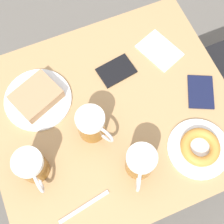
# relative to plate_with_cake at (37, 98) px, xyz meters

# --- Properties ---
(ground_plane) EXTENTS (8.00, 8.00, 0.00)m
(ground_plane) POSITION_rel_plate_with_cake_xyz_m (0.15, 0.22, -0.72)
(ground_plane) COLOR #666059
(table) EXTENTS (0.75, 0.84, 0.70)m
(table) POSITION_rel_plate_with_cake_xyz_m (0.15, 0.22, -0.09)
(table) COLOR tan
(table) RESTS_ON ground_plane
(plate_with_cake) EXTENTS (0.23, 0.23, 0.05)m
(plate_with_cake) POSITION_rel_plate_with_cake_xyz_m (0.00, 0.00, 0.00)
(plate_with_cake) COLOR white
(plate_with_cake) RESTS_ON table
(plate_with_donut) EXTENTS (0.20, 0.20, 0.04)m
(plate_with_donut) POSITION_rel_plate_with_cake_xyz_m (0.37, 0.43, -0.00)
(plate_with_donut) COLOR white
(plate_with_donut) RESTS_ON table
(beer_mug_left) EXTENTS (0.13, 0.09, 0.13)m
(beer_mug_left) POSITION_rel_plate_with_cake_xyz_m (0.35, 0.23, 0.04)
(beer_mug_left) COLOR #8C5619
(beer_mug_left) RESTS_ON table
(beer_mug_center) EXTENTS (0.13, 0.10, 0.13)m
(beer_mug_center) POSITION_rel_plate_with_cake_xyz_m (0.18, 0.14, 0.04)
(beer_mug_center) COLOR #8C5619
(beer_mug_center) RESTS_ON table
(beer_mug_right) EXTENTS (0.14, 0.09, 0.13)m
(beer_mug_right) POSITION_rel_plate_with_cake_xyz_m (0.23, -0.08, 0.04)
(beer_mug_right) COLOR #8C5619
(beer_mug_right) RESTS_ON table
(napkin_folded) EXTENTS (0.18, 0.16, 0.00)m
(napkin_folded) POSITION_rel_plate_with_cake_xyz_m (-0.02, 0.48, -0.02)
(napkin_folded) COLOR white
(napkin_folded) RESTS_ON table
(fork) EXTENTS (0.04, 0.17, 0.00)m
(fork) POSITION_rel_plate_with_cake_xyz_m (0.40, 0.02, -0.02)
(fork) COLOR silver
(fork) RESTS_ON table
(passport_near_edge) EXTENTS (0.11, 0.14, 0.01)m
(passport_near_edge) POSITION_rel_plate_with_cake_xyz_m (-0.00, 0.30, -0.02)
(passport_near_edge) COLOR black
(passport_near_edge) RESTS_ON table
(passport_far_edge) EXTENTS (0.15, 0.13, 0.01)m
(passport_far_edge) POSITION_rel_plate_with_cake_xyz_m (0.19, 0.54, -0.02)
(passport_far_edge) COLOR #141938
(passport_far_edge) RESTS_ON table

